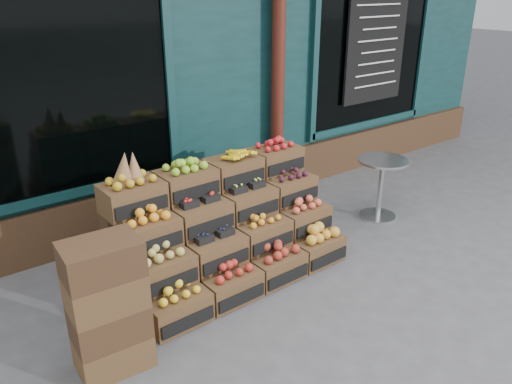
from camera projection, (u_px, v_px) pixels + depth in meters
ground at (313, 285)px, 5.08m from camera, size 60.00×60.00×0.00m
shop_facade at (97, 13)px, 7.90m from camera, size 12.00×6.24×4.80m
crate_display at (225, 232)px, 5.21m from camera, size 2.34×1.17×1.45m
spare_crates at (108, 307)px, 3.81m from camera, size 0.59×0.42×1.12m
bistro_table at (381, 182)px, 6.37m from camera, size 0.64×0.64×0.80m
shopkeeper at (48, 156)px, 6.02m from camera, size 0.79×0.67×1.82m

